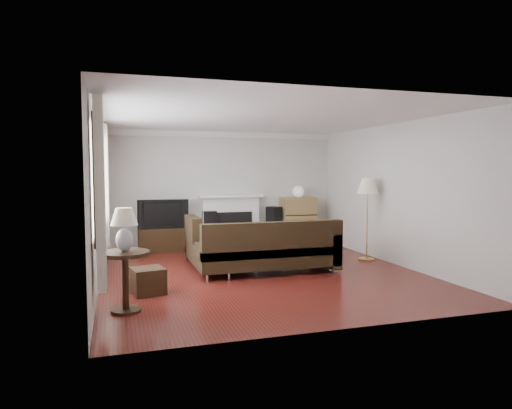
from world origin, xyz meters
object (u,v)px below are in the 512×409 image
object	(u,v)px
bookshelf	(298,221)
coffee_table	(245,246)
floor_lamp	(367,219)
sectional_sofa	(267,248)
side_table	(126,282)
tv_stand	(163,240)

from	to	relation	value
bookshelf	coffee_table	world-z (taller)	bookshelf
floor_lamp	coffee_table	bearing A→B (deg)	155.06
sectional_sofa	side_table	size ratio (longest dim) A/B	3.49
tv_stand	side_table	world-z (taller)	side_table
sectional_sofa	floor_lamp	bearing A→B (deg)	11.15
sectional_sofa	side_table	xyz separation A→B (m)	(-2.26, -1.52, -0.05)
coffee_table	side_table	xyz separation A→B (m)	(-2.29, -2.90, 0.15)
tv_stand	bookshelf	bearing A→B (deg)	0.62
bookshelf	sectional_sofa	xyz separation A→B (m)	(-1.57, -2.47, -0.13)
tv_stand	sectional_sofa	xyz separation A→B (m)	(1.44, -2.43, 0.16)
tv_stand	coffee_table	distance (m)	1.80
coffee_table	floor_lamp	distance (m)	2.36
side_table	tv_stand	bearing A→B (deg)	78.19
coffee_table	floor_lamp	xyz separation A→B (m)	(2.08, -0.97, 0.55)
bookshelf	tv_stand	bearing A→B (deg)	-179.38
bookshelf	floor_lamp	size ratio (longest dim) A/B	0.70
tv_stand	floor_lamp	world-z (taller)	floor_lamp
floor_lamp	tv_stand	bearing A→B (deg)	150.33
side_table	floor_lamp	bearing A→B (deg)	23.87
bookshelf	side_table	distance (m)	5.53
tv_stand	coffee_table	bearing A→B (deg)	-35.70
tv_stand	sectional_sofa	distance (m)	2.83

